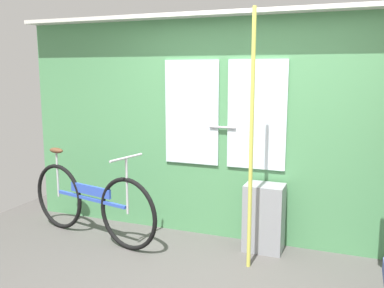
# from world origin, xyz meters

# --- Properties ---
(train_door_wall) EXTENTS (5.09, 0.28, 2.35)m
(train_door_wall) POSITION_xyz_m (-0.01, 1.14, 1.22)
(train_door_wall) COLOR #4C8C56
(train_door_wall) RESTS_ON ground_plane
(bicycle_near_door) EXTENTS (1.76, 0.56, 0.95)m
(bicycle_near_door) POSITION_xyz_m (-1.50, 0.57, 0.39)
(bicycle_near_door) COLOR black
(bicycle_near_door) RESTS_ON ground_plane
(trash_bin_by_wall) EXTENTS (0.38, 0.28, 0.68)m
(trash_bin_by_wall) POSITION_xyz_m (0.29, 0.92, 0.34)
(trash_bin_by_wall) COLOR gray
(trash_bin_by_wall) RESTS_ON ground_plane
(handrail_pole) EXTENTS (0.04, 0.04, 2.31)m
(handrail_pole) POSITION_xyz_m (0.24, 0.51, 1.15)
(handrail_pole) COLOR #C6C14C
(handrail_pole) RESTS_ON ground_plane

